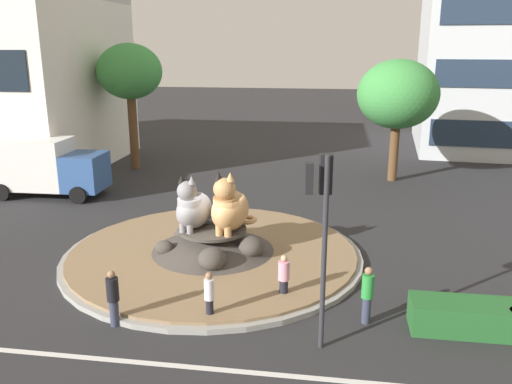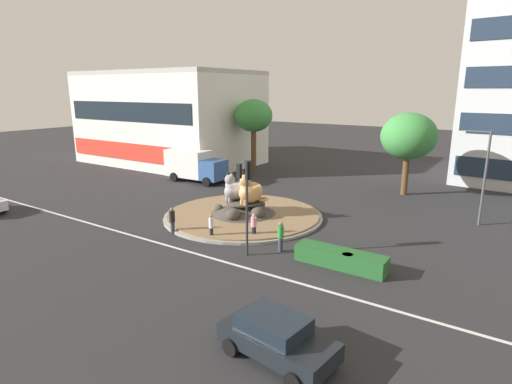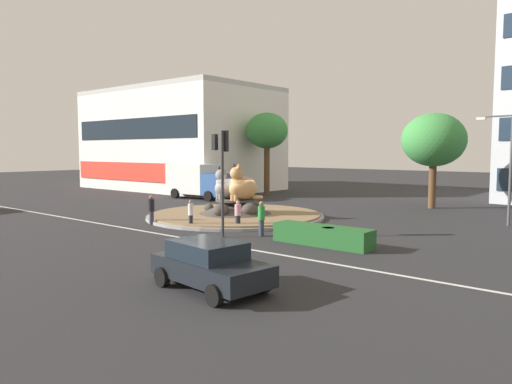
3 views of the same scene
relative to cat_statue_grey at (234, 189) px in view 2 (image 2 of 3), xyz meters
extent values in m
plane|color=#28282B|center=(0.72, 0.09, -1.99)|extent=(160.00, 160.00, 0.00)
cube|color=silver|center=(0.72, -7.10, -1.99)|extent=(112.00, 0.20, 0.01)
cylinder|color=gray|center=(0.72, 0.09, -1.90)|extent=(11.52, 11.52, 0.18)
cylinder|color=#846B4C|center=(0.72, 0.09, -1.76)|extent=(11.06, 11.06, 0.10)
cone|color=#423D38|center=(0.72, 0.09, -1.25)|extent=(4.73, 4.73, 0.91)
cylinder|color=#423D38|center=(0.72, 0.09, -0.85)|extent=(2.60, 2.60, 0.12)
ellipsoid|color=#423D38|center=(2.29, -0.32, -1.31)|extent=(1.00, 1.09, 0.80)
ellipsoid|color=#423D38|center=(1.04, 1.85, -1.38)|extent=(0.83, 0.66, 0.66)
ellipsoid|color=#423D38|center=(-0.80, 1.07, -1.46)|extent=(0.63, 0.61, 0.50)
ellipsoid|color=#423D38|center=(-0.98, -0.67, -1.42)|extent=(0.73, 0.55, 0.58)
ellipsoid|color=#423D38|center=(1.10, -1.67, -1.31)|extent=(0.99, 1.05, 0.79)
ellipsoid|color=gray|center=(0.02, 0.10, -0.11)|extent=(1.58, 2.09, 1.37)
cylinder|color=gray|center=(-0.07, -0.27, 0.04)|extent=(1.06, 1.06, 0.85)
sphere|color=gray|center=(-0.10, -0.40, 0.79)|extent=(0.75, 0.75, 0.75)
torus|color=gray|center=(0.48, 0.78, -0.66)|extent=(0.93, 0.93, 0.17)
cone|color=gray|center=(0.10, -0.44, 1.22)|extent=(0.37, 0.37, 0.31)
cone|color=black|center=(-0.30, -0.35, 1.22)|extent=(0.37, 0.37, 0.31)
cylinder|color=gray|center=(0.02, -0.60, -0.62)|extent=(0.24, 0.24, 0.34)
cylinder|color=gray|center=(-0.29, -0.53, -0.62)|extent=(0.24, 0.24, 0.34)
ellipsoid|color=tan|center=(1.43, 0.06, -0.04)|extent=(1.61, 2.24, 1.50)
cylinder|color=tan|center=(1.36, -0.35, 0.13)|extent=(1.11, 1.11, 0.94)
sphere|color=tan|center=(1.34, -0.50, 0.95)|extent=(0.83, 0.83, 0.83)
torus|color=tan|center=(1.89, 0.84, -0.64)|extent=(1.04, 1.04, 0.19)
cone|color=tan|center=(1.57, -0.53, 1.43)|extent=(0.39, 0.39, 0.34)
cone|color=black|center=(1.12, -0.47, 1.43)|extent=(0.39, 0.39, 0.34)
cylinder|color=tan|center=(1.48, -0.71, -0.61)|extent=(0.26, 0.26, 0.38)
cylinder|color=tan|center=(1.14, -0.66, -0.61)|extent=(0.26, 0.26, 0.38)
cylinder|color=#2D2D33|center=(5.07, -5.66, 0.69)|extent=(0.14, 0.14, 5.37)
cube|color=black|center=(5.04, -5.45, 2.85)|extent=(0.35, 0.29, 1.05)
sphere|color=red|center=(5.02, -5.37, 3.17)|extent=(0.18, 0.18, 0.18)
sphere|color=#392706|center=(5.02, -5.37, 2.85)|extent=(0.18, 0.18, 0.18)
sphere|color=black|center=(5.02, -5.37, 2.54)|extent=(0.18, 0.18, 0.18)
cube|color=black|center=(4.63, -5.73, 2.80)|extent=(0.24, 0.31, 0.80)
cube|color=silver|center=(-20.62, 14.17, 3.36)|extent=(21.28, 13.08, 10.70)
cube|color=red|center=(-20.62, 7.58, 0.15)|extent=(20.42, 0.14, 1.93)
cube|color=#19232D|center=(-20.62, 7.60, 4.64)|extent=(19.57, 0.10, 2.14)
cube|color=#B2B2AD|center=(-20.62, 14.17, 8.96)|extent=(21.28, 13.08, 0.50)
cube|color=#235B28|center=(10.02, -4.19, -1.54)|extent=(4.85, 1.20, 0.90)
cylinder|color=brown|center=(8.77, 13.40, -0.35)|extent=(0.55, 0.55, 3.29)
ellipsoid|color=#3D8E42|center=(8.77, 13.40, 3.18)|extent=(4.72, 4.72, 4.01)
cylinder|color=brown|center=(-7.81, 14.11, 0.35)|extent=(0.57, 0.57, 4.67)
ellipsoid|color=#3D8E42|center=(-7.81, 14.11, 4.33)|extent=(4.11, 4.11, 3.50)
cylinder|color=#4C4C51|center=(15.31, 7.59, 1.24)|extent=(0.16, 0.16, 6.46)
cylinder|color=#4C4C51|center=(14.44, 7.65, 4.37)|extent=(1.74, 0.21, 0.10)
cube|color=silver|center=(13.57, 7.70, 4.27)|extent=(0.50, 0.24, 0.16)
cylinder|color=black|center=(1.75, -4.78, -1.62)|extent=(0.23, 0.23, 0.74)
cylinder|color=silver|center=(1.75, -4.78, -0.92)|extent=(0.30, 0.30, 0.65)
sphere|color=#936B4C|center=(1.75, -4.78, -0.49)|extent=(0.21, 0.21, 0.21)
cylinder|color=#33384C|center=(-0.98, -5.40, -1.58)|extent=(0.27, 0.27, 0.81)
cylinder|color=black|center=(-0.98, -5.40, -0.82)|extent=(0.36, 0.36, 0.71)
sphere|color=#936B4C|center=(-0.98, -5.40, -0.36)|extent=(0.23, 0.23, 0.23)
cylinder|color=black|center=(3.79, -3.08, -1.63)|extent=(0.28, 0.28, 0.73)
cylinder|color=pink|center=(3.79, -3.08, -0.95)|extent=(0.37, 0.37, 0.63)
sphere|color=tan|center=(3.79, -3.08, -0.53)|extent=(0.21, 0.21, 0.21)
cylinder|color=#33384C|center=(6.35, -4.14, -1.58)|extent=(0.26, 0.26, 0.83)
cylinder|color=#288C38|center=(6.35, -4.14, -0.80)|extent=(0.35, 0.35, 0.72)
sphere|color=#936B4C|center=(6.35, -4.14, -0.32)|extent=(0.24, 0.24, 0.24)
cylinder|color=black|center=(-15.08, -9.13, -1.67)|extent=(0.65, 0.26, 0.64)
cube|color=black|center=(11.19, -12.57, -1.34)|extent=(4.31, 2.39, 0.66)
cube|color=#19232D|center=(10.98, -12.55, -0.74)|extent=(2.49, 1.94, 0.55)
cylinder|color=black|center=(12.65, -11.80, -1.67)|extent=(0.66, 0.30, 0.64)
cylinder|color=black|center=(12.41, -13.68, -1.67)|extent=(0.66, 0.30, 0.64)
cylinder|color=black|center=(9.96, -11.47, -1.67)|extent=(0.66, 0.30, 0.64)
cylinder|color=black|center=(9.72, -13.34, -1.67)|extent=(0.66, 0.30, 0.64)
cube|color=#335693|center=(-7.91, 7.22, -0.58)|extent=(1.99, 2.41, 1.92)
cube|color=silver|center=(-11.13, 7.15, -0.20)|extent=(4.56, 2.47, 2.69)
cylinder|color=black|center=(-7.87, 8.41, -1.54)|extent=(0.91, 0.32, 0.90)
cylinder|color=black|center=(-7.82, 6.04, -1.54)|extent=(0.91, 0.32, 0.90)
cylinder|color=black|center=(-12.12, 8.31, -1.54)|extent=(0.91, 0.32, 0.90)
cylinder|color=black|center=(-12.07, 5.94, -1.54)|extent=(0.91, 0.32, 0.90)
cylinder|color=#2D4233|center=(10.51, -4.47, -1.54)|extent=(0.56, 0.56, 0.90)
camera|label=1|loc=(5.21, -18.56, 6.05)|focal=37.02mm
camera|label=2|loc=(17.49, -23.40, 7.11)|focal=28.88mm
camera|label=3|loc=(21.78, -23.10, 2.39)|focal=33.84mm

